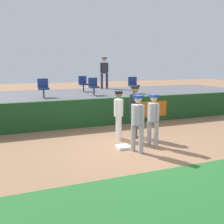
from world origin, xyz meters
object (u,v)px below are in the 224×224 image
object	(u,v)px
seat_front_left	(43,87)
seat_front_right	(133,84)
player_runner_visitor	(153,117)
seat_back_center	(83,83)
player_coach_visitor	(138,120)
player_umpire	(135,108)
first_base	(123,147)
spectator_hooded	(104,71)
player_fielder_home	(119,112)
seat_front_center	(93,85)

from	to	relation	value
seat_front_left	seat_front_right	bearing A→B (deg)	-0.00
player_runner_visitor	seat_back_center	distance (m)	6.53
player_coach_visitor	player_umpire	distance (m)	1.63
first_base	spectator_hooded	distance (m)	8.10
player_runner_visitor	seat_front_left	bearing A→B (deg)	-165.99
seat_back_center	player_umpire	bearing A→B (deg)	-83.79
seat_front_left	spectator_hooded	world-z (taller)	spectator_hooded
player_umpire	first_base	bearing A→B (deg)	-29.39
first_base	player_coach_visitor	size ratio (longest dim) A/B	0.23
player_umpire	seat_back_center	xyz separation A→B (m)	(-0.58, 5.30, 0.55)
seat_back_center	seat_front_left	distance (m)	2.91
player_runner_visitor	seat_front_right	xyz separation A→B (m)	(1.50, 4.66, 0.66)
player_coach_visitor	player_umpire	xyz separation A→B (m)	(0.62, 1.50, 0.07)
player_fielder_home	seat_front_center	size ratio (longest dim) A/B	2.05
player_umpire	seat_front_left	xyz separation A→B (m)	(-2.86, 3.50, 0.55)
first_base	seat_front_right	world-z (taller)	seat_front_right
seat_front_center	seat_front_left	distance (m)	2.35
player_umpire	seat_front_center	distance (m)	3.58
seat_front_right	seat_front_center	size ratio (longest dim) A/B	1.00
player_fielder_home	seat_front_left	world-z (taller)	seat_front_left
player_runner_visitor	player_coach_visitor	bearing A→B (deg)	-83.10
seat_back_center	seat_front_left	size ratio (longest dim) A/B	1.00
seat_front_center	seat_back_center	bearing A→B (deg)	92.07
first_base	player_fielder_home	xyz separation A→B (m)	(0.24, 0.97, 0.95)
seat_front_center	seat_front_left	xyz separation A→B (m)	(-2.35, 0.00, 0.00)
seat_back_center	seat_front_center	world-z (taller)	same
player_umpire	seat_front_left	size ratio (longest dim) A/B	2.23
player_fielder_home	spectator_hooded	world-z (taller)	spectator_hooded
seat_front_left	player_coach_visitor	bearing A→B (deg)	-65.95
player_fielder_home	player_runner_visitor	world-z (taller)	player_fielder_home
player_umpire	seat_back_center	world-z (taller)	seat_back_center
player_coach_visitor	seat_front_right	size ratio (longest dim) A/B	2.08
player_coach_visitor	seat_front_left	world-z (taller)	seat_front_left
player_coach_visitor	spectator_hooded	bearing A→B (deg)	144.56
player_fielder_home	seat_front_center	world-z (taller)	seat_front_center
player_fielder_home	seat_back_center	xyz separation A→B (m)	(0.07, 5.37, 0.65)
player_fielder_home	player_runner_visitor	xyz separation A→B (m)	(0.76, -1.09, -0.02)
seat_front_right	seat_front_center	bearing A→B (deg)	-179.99
player_runner_visitor	spectator_hooded	world-z (taller)	spectator_hooded
player_umpire	seat_front_right	world-z (taller)	seat_front_right
spectator_hooded	seat_front_right	bearing A→B (deg)	97.60
seat_front_left	spectator_hooded	size ratio (longest dim) A/B	0.45
player_fielder_home	player_runner_visitor	size ratio (longest dim) A/B	1.02
first_base	spectator_hooded	size ratio (longest dim) A/B	0.21
seat_back_center	seat_front_center	bearing A→B (deg)	-87.93
player_coach_visitor	seat_back_center	xyz separation A→B (m)	(0.05, 6.81, 0.63)
player_fielder_home	player_umpire	xyz separation A→B (m)	(0.65, 0.07, 0.09)
seat_front_left	spectator_hooded	distance (m)	4.97
first_base	seat_back_center	distance (m)	6.55
first_base	seat_back_center	xyz separation A→B (m)	(0.31, 6.35, 1.60)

